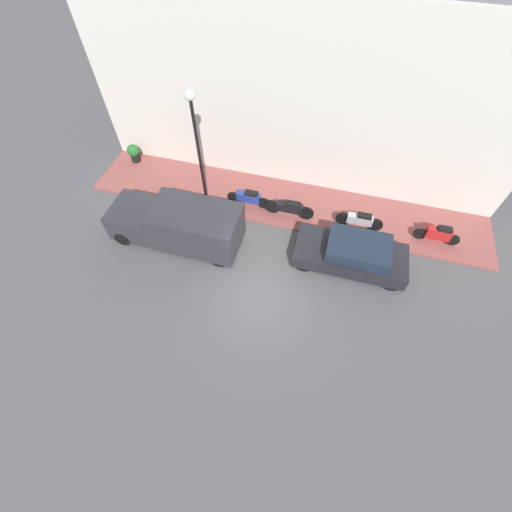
{
  "coord_description": "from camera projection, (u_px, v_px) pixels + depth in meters",
  "views": [
    {
      "loc": [
        -6.17,
        -1.66,
        11.0
      ],
      "look_at": [
        1.15,
        0.34,
        0.6
      ],
      "focal_mm": 24.0,
      "sensor_mm": 36.0,
      "label": 1
    }
  ],
  "objects": [
    {
      "name": "ground_plane",
      "position": [
        257.0,
        292.0,
        12.65
      ],
      "size": [
        60.0,
        60.0,
        0.0
      ],
      "primitive_type": "plane",
      "color": "#514F51"
    },
    {
      "name": "sidewalk",
      "position": [
        284.0,
        203.0,
        15.29
      ],
      "size": [
        2.84,
        17.5,
        0.12
      ],
      "color": "#934C47",
      "rests_on": "ground_plane"
    },
    {
      "name": "building_facade",
      "position": [
        299.0,
        107.0,
        13.21
      ],
      "size": [
        0.3,
        17.5,
        7.46
      ],
      "color": "silver",
      "rests_on": "ground_plane"
    },
    {
      "name": "parked_car",
      "position": [
        352.0,
        254.0,
        12.93
      ],
      "size": [
        1.79,
        4.2,
        1.25
      ],
      "color": "black",
      "rests_on": "ground_plane"
    },
    {
      "name": "delivery_van",
      "position": [
        178.0,
        224.0,
        13.4
      ],
      "size": [
        1.91,
        5.2,
        1.81
      ],
      "color": "#2D2D33",
      "rests_on": "ground_plane"
    },
    {
      "name": "motorcycle_blue",
      "position": [
        249.0,
        198.0,
        14.79
      ],
      "size": [
        0.3,
        1.91,
        0.78
      ],
      "color": "navy",
      "rests_on": "sidewalk"
    },
    {
      "name": "scooter_silver",
      "position": [
        360.0,
        220.0,
        14.04
      ],
      "size": [
        0.3,
        1.92,
        0.75
      ],
      "color": "#B7B7BF",
      "rests_on": "sidewalk"
    },
    {
      "name": "motorcycle_black",
      "position": [
        290.0,
        208.0,
        14.4
      ],
      "size": [
        0.3,
        2.1,
        0.78
      ],
      "color": "black",
      "rests_on": "sidewalk"
    },
    {
      "name": "motorcycle_red",
      "position": [
        438.0,
        234.0,
        13.56
      ],
      "size": [
        0.3,
        1.76,
        0.84
      ],
      "color": "#B21E1E",
      "rests_on": "sidewalk"
    },
    {
      "name": "streetlamp",
      "position": [
        196.0,
        136.0,
        12.18
      ],
      "size": [
        0.37,
        0.37,
        5.26
      ],
      "color": "black",
      "rests_on": "sidewalk"
    },
    {
      "name": "potted_plant",
      "position": [
        134.0,
        152.0,
        16.52
      ],
      "size": [
        0.58,
        0.58,
        0.89
      ],
      "color": "black",
      "rests_on": "sidewalk"
    }
  ]
}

